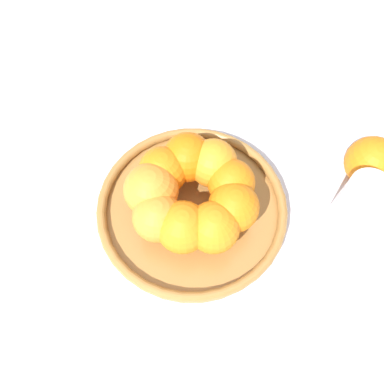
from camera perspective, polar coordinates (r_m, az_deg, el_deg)
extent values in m
plane|color=silver|center=(0.60, 0.00, -3.08)|extent=(4.00, 4.00, 0.00)
cylinder|color=#A57238|center=(0.59, 0.00, -2.74)|extent=(0.29, 0.29, 0.02)
torus|color=#A57238|center=(0.58, 0.00, -2.07)|extent=(0.30, 0.30, 0.01)
sphere|color=orange|center=(0.55, 5.99, 1.44)|extent=(0.07, 0.07, 0.07)
sphere|color=orange|center=(0.57, 3.20, 4.42)|extent=(0.07, 0.07, 0.07)
sphere|color=orange|center=(0.57, -0.66, 5.33)|extent=(0.08, 0.08, 0.08)
sphere|color=orange|center=(0.56, -4.46, 3.23)|extent=(0.07, 0.07, 0.07)
sphere|color=orange|center=(0.54, -6.24, 0.30)|extent=(0.08, 0.08, 0.08)
sphere|color=orange|center=(0.53, -5.23, -3.86)|extent=(0.07, 0.07, 0.07)
sphere|color=orange|center=(0.52, -1.44, -5.37)|extent=(0.07, 0.07, 0.07)
sphere|color=orange|center=(0.52, 3.29, -5.39)|extent=(0.07, 0.07, 0.07)
sphere|color=orange|center=(0.53, 6.33, -2.30)|extent=(0.07, 0.07, 0.07)
sphere|color=orange|center=(0.66, 25.68, 4.15)|extent=(0.08, 0.08, 0.08)
cylinder|color=white|center=(0.60, 23.95, -1.68)|extent=(0.06, 0.06, 0.11)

